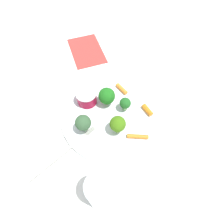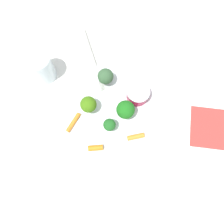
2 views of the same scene
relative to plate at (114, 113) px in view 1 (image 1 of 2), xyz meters
The scene contains 13 objects.
ground_plane 0.01m from the plate, ahead, with size 2.40×2.40×0.00m, color white.
plate is the anchor object (origin of this frame).
sauce_cup 0.09m from the plate, 48.07° to the left, with size 0.06×0.06×0.04m.
broccoli_floret_0 0.04m from the plate, 81.50° to the right, with size 0.03×0.03×0.04m.
broccoli_floret_1 0.05m from the plate, 20.01° to the left, with size 0.04×0.04×0.06m.
broccoli_floret_2 0.10m from the plate, 108.42° to the left, with size 0.04×0.04×0.05m.
broccoli_floret_3 0.07m from the plate, behind, with size 0.04×0.04×0.06m.
carrot_stick_0 0.09m from the plate, 106.07° to the right, with size 0.01×0.01×0.04m, color orange.
carrot_stick_1 0.10m from the plate, 160.20° to the right, with size 0.01×0.01×0.05m, color orange.
carrot_stick_2 0.08m from the plate, 32.83° to the right, with size 0.01×0.01×0.04m, color orange.
fork 0.17m from the plate, 116.89° to the left, with size 0.10×0.18×0.00m.
drinking_glass 0.22m from the plate, 155.36° to the left, with size 0.06×0.06×0.09m, color silver.
napkin 0.28m from the plate, ahead, with size 0.16×0.10×0.00m, color #B43934.
Camera 1 is at (-0.27, 0.09, 0.46)m, focal length 31.16 mm.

